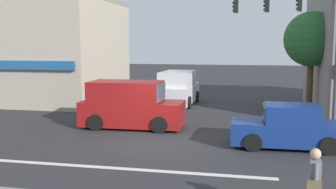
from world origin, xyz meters
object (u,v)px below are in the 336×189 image
(street_tree, at_px, (312,40))
(van_crossing_leftbound, at_px, (178,89))
(sedan_parked_curbside, at_px, (289,128))
(van_crossing_rightbound, at_px, (130,106))
(traffic_light_mast, at_px, (307,32))
(pedestrian_foreground_with_bag, at_px, (314,183))
(utility_pole_near_left, at_px, (44,39))

(street_tree, relative_size, van_crossing_leftbound, 1.17)
(sedan_parked_curbside, relative_size, van_crossing_leftbound, 0.89)
(sedan_parked_curbside, distance_m, van_crossing_rightbound, 7.05)
(van_crossing_leftbound, bearing_deg, sedan_parked_curbside, -58.16)
(street_tree, xyz_separation_m, sedan_parked_curbside, (-1.62, -6.80, -3.29))
(street_tree, bearing_deg, traffic_light_mast, -102.41)
(traffic_light_mast, relative_size, pedestrian_foreground_with_bag, 3.71)
(utility_pole_near_left, bearing_deg, pedestrian_foreground_with_bag, -43.93)
(sedan_parked_curbside, bearing_deg, van_crossing_leftbound, 121.84)
(traffic_light_mast, bearing_deg, street_tree, 77.59)
(van_crossing_rightbound, bearing_deg, street_tree, 29.23)
(sedan_parked_curbside, distance_m, pedestrian_foreground_with_bag, 6.58)
(street_tree, relative_size, pedestrian_foreground_with_bag, 3.27)
(utility_pole_near_left, xyz_separation_m, van_crossing_leftbound, (7.11, 3.59, -3.06))
(utility_pole_near_left, height_order, van_crossing_leftbound, utility_pole_near_left)
(sedan_parked_curbside, xyz_separation_m, pedestrian_foreground_with_bag, (-0.10, -6.57, 0.24))
(street_tree, distance_m, sedan_parked_curbside, 7.73)
(street_tree, height_order, van_crossing_rightbound, street_tree)
(van_crossing_rightbound, distance_m, van_crossing_leftbound, 7.29)
(utility_pole_near_left, distance_m, pedestrian_foreground_with_bag, 18.10)
(utility_pole_near_left, xyz_separation_m, sedan_parked_curbside, (12.94, -5.80, -3.36))
(van_crossing_rightbound, xyz_separation_m, pedestrian_foreground_with_bag, (6.61, -8.72, -0.05))
(street_tree, distance_m, utility_pole_near_left, 14.60)
(utility_pole_near_left, xyz_separation_m, van_crossing_rightbound, (6.24, -3.65, -3.06))
(street_tree, relative_size, traffic_light_mast, 0.88)
(van_crossing_leftbound, height_order, pedestrian_foreground_with_bag, van_crossing_leftbound)
(sedan_parked_curbside, bearing_deg, street_tree, 76.59)
(utility_pole_near_left, relative_size, pedestrian_foreground_with_bag, 4.69)
(traffic_light_mast, distance_m, sedan_parked_curbside, 5.65)
(utility_pole_near_left, distance_m, traffic_light_mast, 14.09)
(traffic_light_mast, xyz_separation_m, van_crossing_leftbound, (-6.88, 5.16, -3.30))
(traffic_light_mast, relative_size, sedan_parked_curbside, 1.50)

